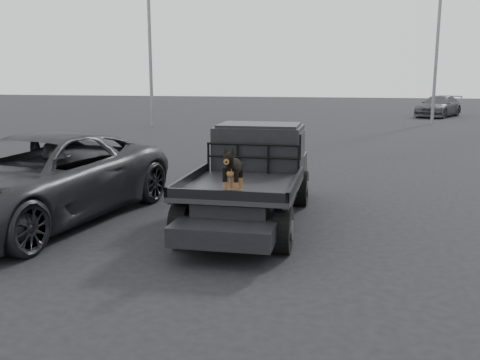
% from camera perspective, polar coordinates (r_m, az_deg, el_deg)
% --- Properties ---
extents(ground, '(120.00, 120.00, 0.00)m').
position_cam_1_polar(ground, '(8.35, -4.91, -8.30)').
color(ground, black).
rests_on(ground, ground).
extents(flatbed_ute, '(2.00, 5.40, 0.92)m').
position_cam_1_polar(flatbed_ute, '(10.18, 1.16, -1.98)').
color(flatbed_ute, black).
rests_on(flatbed_ute, ground).
extents(ute_cab, '(1.72, 1.30, 0.88)m').
position_cam_1_polar(ute_cab, '(10.94, 2.08, 3.73)').
color(ute_cab, black).
rests_on(ute_cab, flatbed_ute).
extents(headache_rack, '(1.80, 0.08, 0.55)m').
position_cam_1_polar(headache_rack, '(10.24, 1.38, 2.28)').
color(headache_rack, black).
rests_on(headache_rack, flatbed_ute).
extents(dog, '(0.32, 0.60, 0.74)m').
position_cam_1_polar(dog, '(8.41, -0.75, 0.98)').
color(dog, black).
rests_on(dog, flatbed_ute).
extents(parked_suv, '(3.66, 6.35, 1.66)m').
position_cam_1_polar(parked_suv, '(10.83, -20.84, 0.09)').
color(parked_suv, '#28282D').
rests_on(parked_suv, ground).
extents(distant_car_b, '(3.88, 5.11, 1.38)m').
position_cam_1_polar(distant_car_b, '(38.34, 20.42, 7.38)').
color(distant_car_b, '#434348').
rests_on(distant_car_b, ground).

